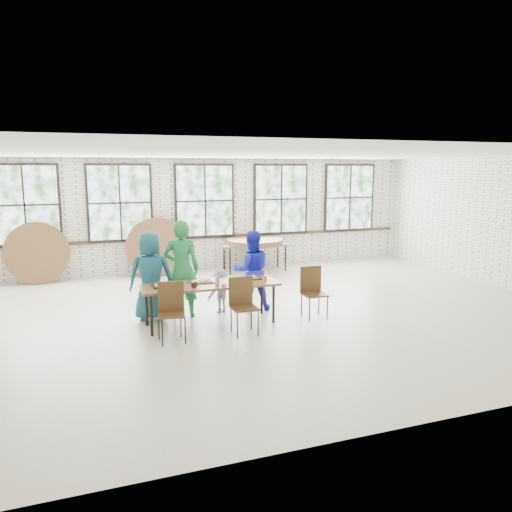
% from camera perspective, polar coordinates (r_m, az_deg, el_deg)
% --- Properties ---
extents(room, '(12.00, 12.00, 12.00)m').
position_cam_1_polar(room, '(13.47, -5.87, 6.08)').
color(room, beige).
rests_on(room, ground).
extents(dining_table, '(2.41, 0.84, 0.74)m').
position_cam_1_polar(dining_table, '(8.82, -5.25, -3.48)').
color(dining_table, brown).
rests_on(dining_table, ground).
extents(chair_near_left, '(0.48, 0.47, 0.95)m').
position_cam_1_polar(chair_near_left, '(8.13, -9.67, -5.70)').
color(chair_near_left, '#462F17').
rests_on(chair_near_left, ground).
extents(chair_near_right, '(0.42, 0.41, 0.95)m').
position_cam_1_polar(chair_near_right, '(8.37, -1.55, -5.09)').
color(chair_near_right, '#462F17').
rests_on(chair_near_right, ground).
extents(chair_spare, '(0.44, 0.42, 0.95)m').
position_cam_1_polar(chair_spare, '(9.31, 6.47, -3.61)').
color(chair_spare, '#462F17').
rests_on(chair_spare, ground).
extents(adult_teal, '(0.87, 0.63, 1.62)m').
position_cam_1_polar(adult_teal, '(9.24, -11.93, -2.25)').
color(adult_teal, '#1C556C').
rests_on(adult_teal, ground).
extents(adult_green, '(0.76, 0.60, 1.81)m').
position_cam_1_polar(adult_green, '(9.31, -8.51, -1.45)').
color(adult_green, '#20793C').
rests_on(adult_green, ground).
extents(toddler, '(0.61, 0.44, 0.85)m').
position_cam_1_polar(toddler, '(9.58, -4.07, -4.00)').
color(toddler, '#1A1238').
rests_on(toddler, ground).
extents(adult_blue, '(0.85, 0.71, 1.56)m').
position_cam_1_polar(adult_blue, '(9.69, -0.51, -1.66)').
color(adult_blue, '#1D24CB').
rests_on(adult_blue, ground).
extents(storage_table, '(1.84, 0.85, 0.74)m').
position_cam_1_polar(storage_table, '(13.35, -0.13, 1.16)').
color(storage_table, brown).
rests_on(storage_table, ground).
extents(tabletop_clutter, '(2.02, 0.63, 0.11)m').
position_cam_1_polar(tabletop_clutter, '(8.80, -4.80, -2.99)').
color(tabletop_clutter, black).
rests_on(tabletop_clutter, dining_table).
extents(round_tops_stacked, '(1.50, 1.50, 0.13)m').
position_cam_1_polar(round_tops_stacked, '(13.33, -0.13, 1.67)').
color(round_tops_stacked, brown).
rests_on(round_tops_stacked, storage_table).
extents(round_tops_leaning, '(4.37, 0.40, 1.49)m').
position_cam_1_polar(round_tops_leaning, '(12.96, -15.42, 0.75)').
color(round_tops_leaning, brown).
rests_on(round_tops_leaning, ground).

